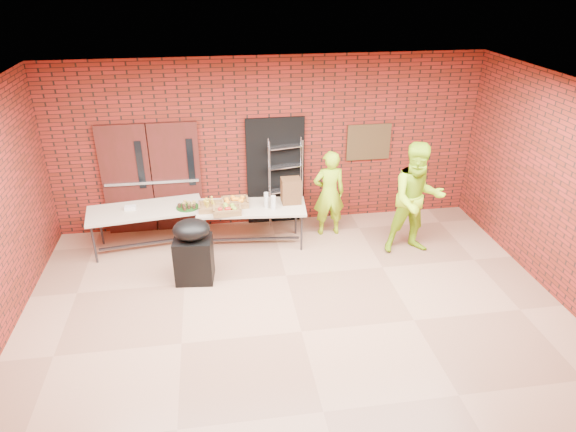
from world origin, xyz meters
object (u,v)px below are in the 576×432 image
object	(u,v)px
wire_rack	(286,183)
table_left	(146,212)
table_right	(252,210)
coffee_dispenser	(291,191)
volunteer_woman	(329,193)
covered_grill	(193,251)
volunteer_man	(417,199)

from	to	relation	value
wire_rack	table_left	bearing A→B (deg)	-177.35
table_left	table_right	bearing A→B (deg)	-11.53
table_left	coffee_dispenser	size ratio (longest dim) A/B	4.60
table_right	volunteer_woman	world-z (taller)	volunteer_woman
table_left	volunteer_woman	world-z (taller)	volunteer_woman
table_right	volunteer_woman	bearing A→B (deg)	15.57
table_right	covered_grill	distance (m)	1.43
coffee_dispenser	volunteer_woman	world-z (taller)	volunteer_woman
table_left	volunteer_woman	bearing A→B (deg)	-5.43
table_left	volunteer_man	bearing A→B (deg)	-16.79
wire_rack	table_left	size ratio (longest dim) A/B	0.84
table_left	coffee_dispenser	distance (m)	2.56
wire_rack	table_left	xyz separation A→B (m)	(-2.55, -0.65, -0.13)
coffee_dispenser	volunteer_woman	distance (m)	0.78
table_right	volunteer_man	size ratio (longest dim) A/B	0.97
volunteer_man	covered_grill	bearing A→B (deg)	-172.82
volunteer_man	table_left	bearing A→B (deg)	172.56
table_left	covered_grill	world-z (taller)	covered_grill
table_right	volunteer_man	distance (m)	2.86
table_left	coffee_dispenser	xyz separation A→B (m)	(2.55, -0.04, 0.26)
wire_rack	covered_grill	xyz separation A→B (m)	(-1.74, -1.75, -0.33)
table_left	volunteer_man	world-z (taller)	volunteer_man
wire_rack	volunteer_man	distance (m)	2.49
wire_rack	table_right	size ratio (longest dim) A/B	0.88
wire_rack	covered_grill	world-z (taller)	wire_rack
covered_grill	wire_rack	bearing A→B (deg)	51.01
table_right	coffee_dispenser	bearing A→B (deg)	12.18
table_left	wire_rack	bearing A→B (deg)	6.51
coffee_dispenser	volunteer_woman	bearing A→B (deg)	13.13
coffee_dispenser	volunteer_man	bearing A→B (deg)	-18.63
volunteer_man	wire_rack	bearing A→B (deg)	147.77
table_right	coffee_dispenser	xyz separation A→B (m)	(0.71, 0.08, 0.29)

